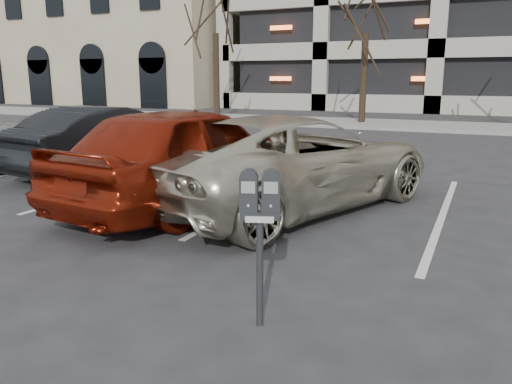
{
  "coord_description": "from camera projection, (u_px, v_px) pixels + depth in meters",
  "views": [
    {
      "loc": [
        1.87,
        -5.19,
        1.95
      ],
      "look_at": [
        -0.12,
        -0.88,
        0.86
      ],
      "focal_mm": 35.0,
      "sensor_mm": 36.0,
      "label": 1
    }
  ],
  "objects": [
    {
      "name": "ground",
      "position": [
        297.0,
        250.0,
        5.79
      ],
      "size": [
        140.0,
        140.0,
        0.0
      ],
      "primitive_type": "plane",
      "color": "#28282B",
      "rests_on": "ground"
    },
    {
      "name": "sidewalk",
      "position": [
        436.0,
        126.0,
        19.93
      ],
      "size": [
        80.0,
        4.0,
        0.12
      ],
      "primitive_type": "cube",
      "color": "gray",
      "rests_on": "ground"
    },
    {
      "name": "stall_lines",
      "position": [
        267.0,
        196.0,
        8.4
      ],
      "size": [
        16.9,
        5.2,
        0.0
      ],
      "color": "silver",
      "rests_on": "ground"
    },
    {
      "name": "office_building",
      "position": [
        110.0,
        10.0,
        42.05
      ],
      "size": [
        26.0,
        16.2,
        15.0
      ],
      "color": "tan",
      "rests_on": "ground"
    },
    {
      "name": "parking_meter",
      "position": [
        260.0,
        210.0,
        3.82
      ],
      "size": [
        0.34,
        0.23,
        1.25
      ],
      "rotation": [
        0.0,
        0.0,
        0.36
      ],
      "color": "black",
      "rests_on": "ground"
    },
    {
      "name": "suv_silver",
      "position": [
        293.0,
        161.0,
        7.63
      ],
      "size": [
        4.02,
        5.59,
        1.42
      ],
      "rotation": [
        0.0,
        0.0,
        2.77
      ],
      "color": "beige",
      "rests_on": "ground"
    },
    {
      "name": "car_red",
      "position": [
        188.0,
        155.0,
        7.7
      ],
      "size": [
        2.36,
        4.83,
        1.59
      ],
      "primitive_type": "imported",
      "rotation": [
        0.0,
        0.0,
        3.03
      ],
      "color": "maroon",
      "rests_on": "ground"
    },
    {
      "name": "car_dark",
      "position": [
        109.0,
        140.0,
        10.39
      ],
      "size": [
        2.06,
        4.37,
        1.39
      ],
      "primitive_type": "imported",
      "rotation": [
        0.0,
        0.0,
        3.0
      ],
      "color": "black",
      "rests_on": "ground"
    }
  ]
}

